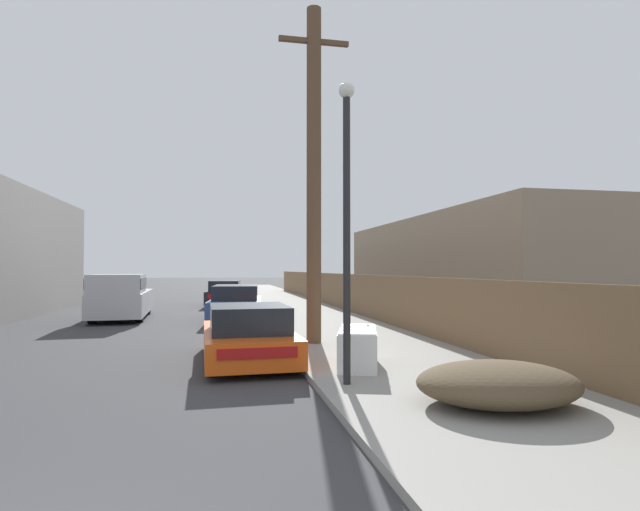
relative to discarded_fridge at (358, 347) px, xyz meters
name	(u,v)px	position (x,y,z in m)	size (l,w,h in m)	color
sidewalk_curb	(289,305)	(1.05, 17.09, -0.42)	(4.20, 63.00, 0.12)	gray
discarded_fridge	(358,347)	(0.00, 0.00, 0.00)	(1.15, 1.80, 0.74)	silver
parked_sports_car_red	(248,336)	(-1.98, 1.51, 0.07)	(1.93, 4.16, 1.21)	#E05114
car_parked_mid	(236,304)	(-1.95, 10.10, 0.15)	(2.23, 4.63, 1.35)	#2D478C
car_parked_far	(225,294)	(-2.27, 18.18, 0.15)	(2.14, 4.58, 1.33)	black
pickup_truck	(121,297)	(-6.30, 11.25, 0.40)	(2.21, 5.42, 1.76)	silver
utility_pole	(314,171)	(-0.25, 3.13, 3.95)	(1.80, 0.37, 8.47)	brown
street_lamp	(347,209)	(-0.56, -1.36, 2.46)	(0.26, 0.26, 4.88)	#232326
brush_pile	(498,383)	(1.15, -2.92, -0.07)	(2.25, 1.86, 0.57)	brown
wooden_fence	(338,290)	(3.00, 14.16, 0.45)	(0.08, 40.19, 1.62)	brown
building_right_house	(469,266)	(8.44, 11.51, 1.60)	(6.00, 17.19, 4.16)	gray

